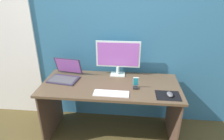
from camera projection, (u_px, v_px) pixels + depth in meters
The scene contains 10 objects.
ground_plane at pixel (110, 133), 2.51m from camera, with size 8.00×8.00×0.00m, color #4D4121.
wall_back at pixel (114, 31), 2.38m from camera, with size 6.00×0.04×2.50m, color teal.
door_left at pixel (7, 47), 2.58m from camera, with size 0.82×0.02×2.02m, color white.
desk at pixel (110, 95), 2.27m from camera, with size 1.58×0.68×0.73m.
monitor at pixel (118, 56), 2.34m from camera, with size 0.54×0.14×0.44m.
laptop at pixel (65, 75), 2.33m from camera, with size 0.38×0.36×0.23m.
keyboard_external at pixel (111, 93), 2.01m from camera, with size 0.37×0.13×0.01m, color white.
mousepad at pixel (168, 96), 1.98m from camera, with size 0.25×0.20×0.00m, color black.
mouse at pixel (170, 94), 1.96m from camera, with size 0.06×0.10×0.04m, color #545358.
phone_in_dock at pixel (136, 84), 2.10m from camera, with size 0.06×0.06×0.14m.
Camera 1 is at (0.21, -1.94, 1.78)m, focal length 30.86 mm.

